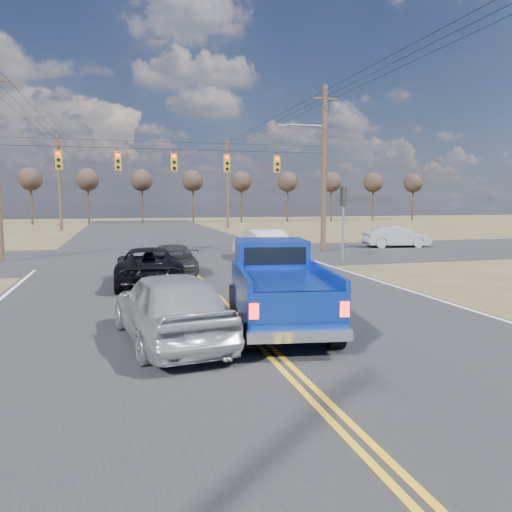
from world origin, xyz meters
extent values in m
plane|color=brown|center=(0.00, 0.00, 0.00)|extent=(160.00, 160.00, 0.00)
cube|color=#28282B|center=(0.00, 10.00, 0.00)|extent=(14.00, 120.00, 0.02)
cube|color=#28282B|center=(0.00, 18.00, 0.00)|extent=(120.00, 12.00, 0.02)
cylinder|color=#473323|center=(9.00, 18.00, 5.00)|extent=(0.32, 0.32, 10.00)
cube|color=#473323|center=(9.00, 18.00, 9.20)|extent=(1.60, 0.12, 0.12)
cylinder|color=black|center=(0.00, 18.00, 6.00)|extent=(18.00, 0.02, 0.02)
cylinder|color=black|center=(0.00, 18.00, 6.40)|extent=(18.00, 0.02, 0.02)
cube|color=#B28C14|center=(-6.00, 18.00, 5.30)|extent=(0.34, 0.24, 1.00)
cylinder|color=#FF0C05|center=(-6.00, 17.86, 5.63)|extent=(0.20, 0.06, 0.20)
cylinder|color=black|center=(-6.00, 17.86, 5.30)|extent=(0.20, 0.06, 0.20)
cylinder|color=black|center=(-6.00, 17.86, 4.97)|extent=(0.20, 0.06, 0.20)
cube|color=black|center=(-6.00, 17.83, 5.74)|extent=(0.24, 0.14, 0.03)
cube|color=#B28C14|center=(-3.00, 18.00, 5.30)|extent=(0.34, 0.24, 1.00)
cylinder|color=#FF0C05|center=(-3.00, 17.86, 5.63)|extent=(0.20, 0.06, 0.20)
cylinder|color=black|center=(-3.00, 17.86, 5.30)|extent=(0.20, 0.06, 0.20)
cylinder|color=black|center=(-3.00, 17.86, 4.97)|extent=(0.20, 0.06, 0.20)
cube|color=black|center=(-3.00, 17.83, 5.74)|extent=(0.24, 0.14, 0.03)
cube|color=#B28C14|center=(0.00, 18.00, 5.30)|extent=(0.34, 0.24, 1.00)
cylinder|color=#FF0C05|center=(0.00, 17.86, 5.63)|extent=(0.20, 0.06, 0.20)
cylinder|color=black|center=(0.00, 17.86, 5.30)|extent=(0.20, 0.06, 0.20)
cylinder|color=black|center=(0.00, 17.86, 4.97)|extent=(0.20, 0.06, 0.20)
cube|color=black|center=(0.00, 17.83, 5.74)|extent=(0.24, 0.14, 0.03)
cube|color=#B28C14|center=(3.00, 18.00, 5.30)|extent=(0.34, 0.24, 1.00)
cylinder|color=#FF0C05|center=(3.00, 17.86, 5.63)|extent=(0.20, 0.06, 0.20)
cylinder|color=black|center=(3.00, 17.86, 5.30)|extent=(0.20, 0.06, 0.20)
cylinder|color=black|center=(3.00, 17.86, 4.97)|extent=(0.20, 0.06, 0.20)
cube|color=black|center=(3.00, 17.83, 5.74)|extent=(0.24, 0.14, 0.03)
cube|color=#B28C14|center=(6.00, 18.00, 5.30)|extent=(0.34, 0.24, 1.00)
cylinder|color=#FF0C05|center=(6.00, 17.86, 5.63)|extent=(0.20, 0.06, 0.20)
cylinder|color=black|center=(6.00, 17.86, 5.30)|extent=(0.20, 0.06, 0.20)
cylinder|color=black|center=(6.00, 17.86, 4.97)|extent=(0.20, 0.06, 0.20)
cube|color=black|center=(6.00, 17.83, 5.74)|extent=(0.24, 0.14, 0.03)
cylinder|color=slate|center=(8.20, 13.50, 1.60)|extent=(0.12, 0.12, 3.20)
cube|color=black|center=(8.20, 13.50, 3.40)|extent=(0.24, 0.34, 1.00)
cylinder|color=slate|center=(7.60, 18.00, 7.60)|extent=(2.80, 0.10, 0.10)
cube|color=slate|center=(6.30, 18.00, 7.55)|extent=(0.55, 0.22, 0.14)
cylinder|color=#473323|center=(-9.00, 46.00, 5.00)|extent=(0.32, 0.32, 10.00)
cube|color=#473323|center=(-9.00, 46.00, 9.20)|extent=(1.60, 0.12, 0.12)
cylinder|color=#473323|center=(9.00, 46.00, 5.00)|extent=(0.32, 0.32, 10.00)
cube|color=#473323|center=(9.00, 46.00, 9.20)|extent=(1.60, 0.12, 0.12)
cylinder|color=black|center=(-8.30, 17.00, 9.30)|extent=(0.02, 58.00, 0.02)
cylinder|color=black|center=(8.30, 17.00, 9.30)|extent=(0.02, 58.00, 0.02)
cylinder|color=black|center=(9.00, 17.00, 9.30)|extent=(0.02, 58.00, 0.02)
cylinder|color=black|center=(9.70, 17.00, 9.30)|extent=(0.02, 58.00, 0.02)
cylinder|color=#33261C|center=(-14.00, 60.00, 2.75)|extent=(0.28, 0.28, 5.50)
sphere|color=#2D231C|center=(-14.00, 60.00, 5.90)|extent=(3.00, 3.00, 3.00)
cylinder|color=#33261C|center=(-7.00, 60.00, 2.75)|extent=(0.28, 0.28, 5.50)
sphere|color=#2D231C|center=(-7.00, 60.00, 5.90)|extent=(3.00, 3.00, 3.00)
cylinder|color=#33261C|center=(0.00, 60.00, 2.75)|extent=(0.28, 0.28, 5.50)
sphere|color=#2D231C|center=(0.00, 60.00, 5.90)|extent=(3.00, 3.00, 3.00)
cylinder|color=#33261C|center=(7.00, 60.00, 2.75)|extent=(0.28, 0.28, 5.50)
sphere|color=#2D231C|center=(7.00, 60.00, 5.90)|extent=(3.00, 3.00, 3.00)
cylinder|color=#33261C|center=(14.00, 60.00, 2.75)|extent=(0.28, 0.28, 5.50)
sphere|color=#2D231C|center=(14.00, 60.00, 5.90)|extent=(3.00, 3.00, 3.00)
cylinder|color=#33261C|center=(21.00, 60.00, 2.75)|extent=(0.28, 0.28, 5.50)
sphere|color=#2D231C|center=(21.00, 60.00, 5.90)|extent=(3.00, 3.00, 3.00)
cylinder|color=#33261C|center=(28.00, 60.00, 2.75)|extent=(0.28, 0.28, 5.50)
sphere|color=#2D231C|center=(28.00, 60.00, 5.90)|extent=(3.00, 3.00, 3.00)
cylinder|color=#33261C|center=(35.00, 60.00, 2.75)|extent=(0.28, 0.28, 5.50)
sphere|color=#2D231C|center=(35.00, 60.00, 5.90)|extent=(3.00, 3.00, 3.00)
cylinder|color=#33261C|center=(42.00, 60.00, 2.75)|extent=(0.28, 0.28, 5.50)
sphere|color=#2D231C|center=(42.00, 60.00, 5.90)|extent=(3.00, 3.00, 3.00)
cylinder|color=black|center=(-0.45, -0.25, 0.41)|extent=(0.45, 0.86, 0.82)
cylinder|color=black|center=(1.46, -0.57, 0.41)|extent=(0.45, 0.86, 0.82)
cylinder|color=black|center=(0.14, 3.38, 0.41)|extent=(0.45, 0.86, 0.82)
cylinder|color=black|center=(2.05, 3.06, 0.41)|extent=(0.45, 0.86, 0.82)
cube|color=#0F32A8|center=(0.80, 1.41, 0.92)|extent=(2.91, 5.78, 1.02)
cube|color=#0F32A8|center=(1.04, 2.87, 1.76)|extent=(2.15, 2.02, 0.74)
cube|color=black|center=(0.90, 2.03, 1.76)|extent=(1.62, 0.32, 0.46)
cube|color=#0F32A8|center=(-0.33, 0.50, 1.53)|extent=(0.64, 3.34, 0.20)
cube|color=#0F32A8|center=(1.59, 0.19, 1.53)|extent=(0.64, 3.34, 0.20)
cube|color=#0F32A8|center=(0.36, -1.30, 1.12)|extent=(2.03, 0.41, 0.61)
cube|color=silver|center=(0.35, -1.37, 0.56)|extent=(2.10, 0.52, 0.22)
cube|color=#FF0C05|center=(-0.54, -1.19, 1.07)|extent=(0.19, 0.09, 0.31)
cube|color=#FF0C05|center=(1.24, -1.48, 1.07)|extent=(0.19, 0.09, 0.31)
imported|color=#96999E|center=(-1.95, 0.79, 0.84)|extent=(2.65, 5.15, 1.68)
imported|color=black|center=(-1.99, 8.87, 0.72)|extent=(2.56, 5.26, 1.44)
imported|color=#BCBCBC|center=(4.33, 15.50, 0.82)|extent=(2.12, 5.13, 1.65)
imported|color=#2B2C30|center=(-0.85, 11.49, 0.65)|extent=(1.96, 4.54, 1.30)
imported|color=#A0A2A7|center=(15.09, 19.73, 0.72)|extent=(2.10, 4.56, 1.45)
camera|label=1|loc=(-2.98, -10.33, 3.22)|focal=35.00mm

